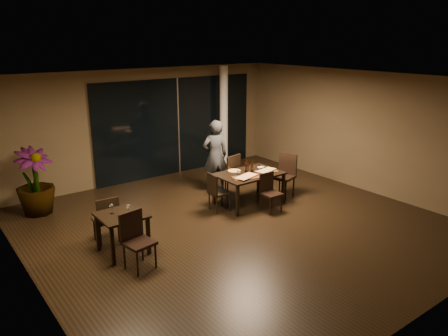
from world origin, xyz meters
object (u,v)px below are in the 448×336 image
Objects in this scene: bottle_c at (246,166)px; potted_plant at (35,182)px; side_table at (122,221)px; chair_main_right at (285,173)px; chair_main_far at (230,173)px; diner at (215,156)px; chair_side_far at (107,217)px; chair_main_near at (269,190)px; main_table at (249,176)px; bottle_a at (247,167)px; chair_main_left at (216,190)px; chair_side_near at (136,237)px; bottle_b at (252,166)px.

potted_plant is at bearing 151.81° from bottle_c.
side_table is 0.77× the size of chair_main_right.
diner is (-0.03, 0.55, 0.32)m from chair_main_far.
chair_main_far is at bearing -166.55° from chair_side_far.
chair_main_far is 1.22× the size of chair_main_near.
chair_main_right reaches higher than chair_side_far.
chair_side_far is at bearing 33.75° from diner.
diner reaches higher than side_table.
main_table is 4.98× the size of bottle_a.
chair_main_near reaches higher than side_table.
chair_main_right is 4.54m from chair_side_far.
chair_main_far is 0.58× the size of diner.
chair_main_left is 0.90× the size of chair_side_near.
chair_main_far is 1.14× the size of chair_side_far.
chair_main_right is 0.57× the size of diner.
side_table is 0.86× the size of chair_side_far.
bottle_b is 0.15m from bottle_c.
chair_side_far is (-4.54, 0.14, -0.06)m from chair_main_right.
diner reaches higher than main_table.
main_table is 3.61m from chair_side_near.
bottle_a reaches higher than bottle_b.
main_table is at bearing 108.03° from diner.
bottle_b is (3.48, 0.50, 0.27)m from side_table.
bottle_b reaches higher than chair_main_near.
chair_main_far is 3.59× the size of bottle_b.
bottle_a reaches higher than chair_side_near.
chair_main_right is at bearing 132.09° from chair_main_far.
chair_main_right is 3.47× the size of bottle_a.
bottle_a is (0.06, -1.19, -0.01)m from diner.
bottle_b is 1.01× the size of bottle_c.
main_table is at bearing 81.02° from chair_main_far.
chair_main_near is 0.58× the size of potted_plant.
chair_side_near is at bearing -161.18° from bottle_a.
side_table is 0.54× the size of potted_plant.
chair_main_far is 0.64m from diner.
chair_side_near is 4.11m from diner.
chair_main_left is at bearing 69.60° from diner.
potted_plant is (-3.27, 2.28, 0.25)m from chair_main_left.
chair_main_near is at bearing 172.77° from chair_side_far.
main_table is at bearing 100.83° from chair_main_near.
chair_side_near is (-3.43, -1.12, -0.13)m from main_table.
chair_main_far is 1.01× the size of chair_main_right.
main_table is 5.13× the size of bottle_c.
bottle_b is (-0.99, 0.10, 0.31)m from chair_main_right.
main_table is 3.47m from chair_side_far.
diner is at bearing -155.54° from chair_main_right.
bottle_a reaches higher than chair_side_far.
bottle_b is (0.10, -0.05, -0.00)m from bottle_a.
side_table is 3.55m from chair_main_far.
chair_main_far is 1.29m from chair_main_near.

